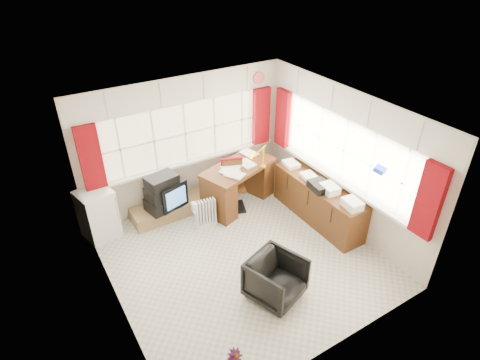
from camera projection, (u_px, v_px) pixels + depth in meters
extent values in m
plane|color=beige|center=(243.00, 258.00, 6.57)|extent=(4.00, 4.00, 0.00)
plane|color=beige|center=(186.00, 143.00, 7.35)|extent=(4.00, 0.00, 4.00)
plane|color=beige|center=(338.00, 281.00, 4.46)|extent=(4.00, 0.00, 4.00)
plane|color=beige|center=(108.00, 241.00, 5.02)|extent=(0.00, 4.00, 4.00)
plane|color=beige|center=(343.00, 160.00, 6.79)|extent=(0.00, 4.00, 4.00)
plane|color=white|center=(244.00, 116.00, 5.24)|extent=(4.00, 4.00, 0.00)
plane|color=#F4E8C1|center=(185.00, 133.00, 7.23)|extent=(3.60, 0.00, 3.60)
cube|color=white|center=(189.00, 162.00, 7.51)|extent=(3.70, 0.12, 0.05)
cube|color=white|center=(120.00, 150.00, 6.69)|extent=(0.03, 0.02, 1.10)
cube|color=white|center=(154.00, 141.00, 6.96)|extent=(0.03, 0.02, 1.10)
cube|color=white|center=(186.00, 134.00, 7.23)|extent=(0.03, 0.02, 1.10)
cube|color=white|center=(215.00, 126.00, 7.49)|extent=(0.03, 0.02, 1.10)
cube|color=white|center=(242.00, 120.00, 7.76)|extent=(0.03, 0.02, 1.10)
plane|color=#F4E8C1|center=(344.00, 150.00, 6.68)|extent=(0.00, 3.60, 3.60)
cube|color=white|center=(338.00, 180.00, 6.97)|extent=(0.12, 3.70, 0.05)
cube|color=white|center=(402.00, 183.00, 5.81)|extent=(0.02, 0.03, 1.10)
cube|color=white|center=(371.00, 166.00, 6.24)|extent=(0.02, 0.03, 1.10)
cube|color=white|center=(344.00, 150.00, 6.67)|extent=(0.02, 0.03, 1.10)
cube|color=white|center=(320.00, 137.00, 7.11)|extent=(0.02, 0.03, 1.10)
cube|color=white|center=(298.00, 125.00, 7.54)|extent=(0.02, 0.03, 1.10)
cube|color=maroon|center=(91.00, 159.00, 6.42)|extent=(0.35, 0.10, 1.15)
cube|color=maroon|center=(261.00, 116.00, 7.88)|extent=(0.35, 0.10, 1.15)
cube|color=maroon|center=(283.00, 118.00, 7.80)|extent=(0.10, 0.35, 1.15)
cube|color=maroon|center=(429.00, 201.00, 5.41)|extent=(0.10, 0.35, 1.15)
cube|color=silver|center=(183.00, 91.00, 6.80)|extent=(3.95, 0.08, 0.48)
cube|color=silver|center=(350.00, 105.00, 6.25)|extent=(0.08, 3.95, 0.48)
cube|color=#5A2E15|center=(238.00, 168.00, 7.47)|extent=(1.60, 1.13, 0.07)
cube|color=#5A2E15|center=(219.00, 199.00, 7.34)|extent=(0.52, 0.72, 0.77)
cube|color=#5A2E15|center=(256.00, 175.00, 8.06)|extent=(0.52, 0.72, 0.77)
cube|color=white|center=(238.00, 166.00, 7.45)|extent=(0.34, 0.39, 0.02)
cube|color=white|center=(238.00, 165.00, 7.45)|extent=(0.34, 0.39, 0.02)
cube|color=white|center=(238.00, 165.00, 7.45)|extent=(0.34, 0.39, 0.02)
cube|color=white|center=(238.00, 165.00, 7.45)|extent=(0.34, 0.39, 0.02)
cube|color=white|center=(238.00, 165.00, 7.44)|extent=(0.34, 0.39, 0.02)
cylinder|color=yellow|center=(263.00, 166.00, 7.43)|extent=(0.11, 0.11, 0.02)
cylinder|color=yellow|center=(263.00, 156.00, 7.32)|extent=(0.03, 0.03, 0.41)
cone|color=yellow|center=(264.00, 148.00, 7.24)|extent=(0.18, 0.16, 0.17)
cube|color=black|center=(234.00, 207.00, 7.74)|extent=(0.53, 0.53, 0.04)
cylinder|color=silver|center=(234.00, 198.00, 7.63)|extent=(0.06, 0.06, 0.48)
cube|color=#5A2E15|center=(234.00, 187.00, 7.50)|extent=(0.51, 0.50, 0.06)
cube|color=#5A2E15|center=(232.00, 170.00, 7.53)|extent=(0.36, 0.17, 0.46)
cube|color=maroon|center=(232.00, 169.00, 7.52)|extent=(0.40, 0.19, 0.48)
imported|color=black|center=(276.00, 279.00, 5.72)|extent=(0.91, 0.93, 0.67)
cube|color=white|center=(206.00, 224.00, 7.26)|extent=(0.39, 0.19, 0.07)
cube|color=white|center=(197.00, 214.00, 7.05)|extent=(0.03, 0.11, 0.49)
cube|color=white|center=(200.00, 213.00, 7.07)|extent=(0.03, 0.11, 0.49)
cube|color=white|center=(203.00, 213.00, 7.10)|extent=(0.03, 0.11, 0.49)
cube|color=white|center=(206.00, 212.00, 7.12)|extent=(0.03, 0.11, 0.49)
cube|color=white|center=(208.00, 211.00, 7.14)|extent=(0.03, 0.11, 0.49)
cube|color=white|center=(211.00, 210.00, 7.16)|extent=(0.03, 0.11, 0.49)
cube|color=white|center=(214.00, 209.00, 7.18)|extent=(0.03, 0.11, 0.49)
cube|color=#5A2E15|center=(318.00, 202.00, 7.28)|extent=(0.50, 2.00, 0.75)
cube|color=white|center=(352.00, 205.00, 6.46)|extent=(0.24, 0.32, 0.10)
cube|color=white|center=(329.00, 189.00, 6.85)|extent=(0.24, 0.32, 0.10)
cube|color=white|center=(309.00, 176.00, 7.24)|extent=(0.24, 0.32, 0.10)
cube|color=white|center=(291.00, 163.00, 7.62)|extent=(0.24, 0.32, 0.10)
cube|color=black|center=(320.00, 186.00, 6.91)|extent=(0.34, 0.42, 0.13)
cube|color=#9D7D4E|center=(170.00, 209.00, 7.50)|extent=(1.40, 0.50, 0.25)
cube|color=black|center=(167.00, 192.00, 7.30)|extent=(0.68, 0.64, 0.51)
cube|color=#539CEC|center=(176.00, 198.00, 7.15)|extent=(0.42, 0.13, 0.35)
cube|color=black|center=(164.00, 202.00, 7.28)|extent=(0.71, 0.52, 0.23)
cube|color=black|center=(163.00, 192.00, 7.16)|extent=(0.65, 0.49, 0.22)
cube|color=black|center=(162.00, 181.00, 7.04)|extent=(0.59, 0.46, 0.21)
cube|color=white|center=(98.00, 214.00, 6.83)|extent=(0.64, 0.64, 0.90)
cube|color=silver|center=(117.00, 208.00, 6.75)|extent=(0.03, 0.03, 0.48)
imported|color=white|center=(217.00, 214.00, 7.34)|extent=(0.16, 0.16, 0.30)
imported|color=#80BEB0|center=(224.00, 218.00, 7.31)|extent=(0.13, 0.13, 0.20)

